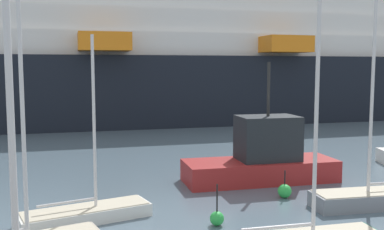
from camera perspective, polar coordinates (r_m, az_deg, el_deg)
sailboat_0 at (r=18.76m, az=-13.13°, el=-11.76°), size 5.25×2.54×7.29m
sailboat_2 at (r=21.58m, az=22.25°, el=-9.27°), size 5.96×2.13×10.66m
fishing_boat_1 at (r=24.46m, az=8.88°, el=-5.37°), size 8.21×3.18×6.30m
channel_buoy_0 at (r=21.76m, az=11.54°, el=-9.32°), size 0.64×0.64×1.29m
channel_buoy_1 at (r=17.84m, az=3.15°, el=-12.78°), size 0.55×0.55×1.62m
cruise_ship at (r=52.33m, az=-11.94°, el=7.41°), size 130.73×23.27×23.06m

